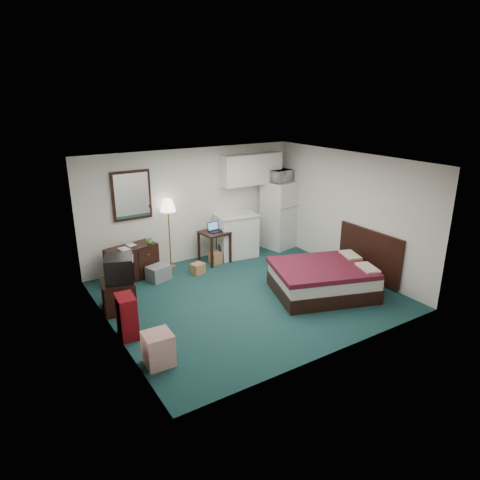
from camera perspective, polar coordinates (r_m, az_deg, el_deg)
floor at (r=8.11m, az=0.98°, el=-7.35°), size 5.00×4.50×0.01m
ceiling at (r=7.35m, az=1.10°, el=10.41°), size 5.00×4.50×0.01m
walls at (r=7.64m, az=1.04°, el=1.10°), size 5.01×4.51×2.50m
mirror at (r=8.92m, az=-14.26°, el=5.79°), size 0.80×0.06×1.00m
upper_cabinets at (r=9.94m, az=1.52°, el=9.42°), size 1.50×0.35×0.70m
headboard at (r=8.94m, az=16.83°, el=-1.80°), size 0.06×1.56×1.00m
dresser at (r=8.96m, az=-14.18°, el=-2.91°), size 1.09×0.67×0.69m
floor_lamp at (r=9.23m, az=-9.40°, el=0.81°), size 0.42×0.42×1.52m
desk at (r=9.53m, az=-3.42°, el=-0.93°), size 0.62×0.62×0.71m
exercise_ball at (r=9.81m, az=-1.55°, el=-0.99°), size 0.63×0.63×0.50m
kitchen_counter at (r=9.88m, az=-0.56°, el=0.60°), size 0.96×0.78×0.97m
fridge at (r=10.42m, az=5.18°, el=3.37°), size 0.79×0.79×1.62m
bed at (r=8.20m, az=10.96°, el=-5.20°), size 2.12×1.88×0.57m
tv_stand at (r=7.77m, az=-15.90°, el=-7.10°), size 0.64×0.68×0.54m
suitcase at (r=6.90m, az=-14.85°, el=-9.82°), size 0.30×0.45×0.69m
retail_box at (r=6.22m, az=-10.83°, el=-14.06°), size 0.40×0.40×0.48m
file_bin at (r=8.83m, az=-10.81°, el=-4.32°), size 0.51×0.44×0.30m
cardboard_box_a at (r=9.04m, az=-5.67°, el=-3.79°), size 0.31×0.28×0.22m
cardboard_box_b at (r=9.56m, az=-3.30°, el=-2.35°), size 0.23×0.27×0.25m
laptop at (r=9.39m, az=-3.28°, el=1.69°), size 0.31×0.27×0.20m
crt_tv at (r=7.58m, az=-15.82°, el=-3.71°), size 0.62×0.64×0.44m
microwave at (r=10.18m, az=5.41°, el=8.69°), size 0.58×0.42×0.35m
book_a at (r=8.62m, az=-15.79°, el=-0.61°), size 0.18×0.05×0.24m
book_b at (r=8.83m, az=-14.88°, el=-0.16°), size 0.16×0.04×0.22m
mug at (r=8.88m, az=-11.98°, el=-0.09°), size 0.17×0.16×0.14m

